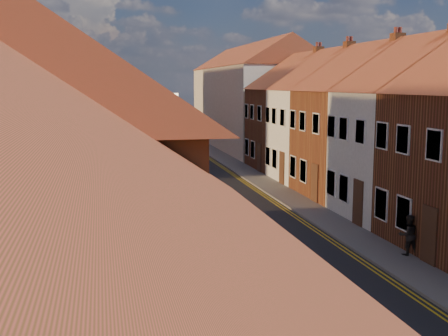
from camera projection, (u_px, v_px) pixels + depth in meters
road at (209, 198)px, 31.59m from camera, size 7.00×90.00×0.02m
pavement_left at (130, 201)px, 30.64m from camera, size 1.80×90.00×0.12m
pavement_right at (284, 194)px, 32.52m from camera, size 1.80×90.00×0.12m
cottage_r_cream_mid at (427, 125)px, 26.63m from camera, size 8.30×5.20×9.00m
cottage_r_pink at (373, 118)px, 31.84m from camera, size 8.30×6.00×9.00m
cottage_r_white_far at (335, 113)px, 37.06m from camera, size 8.30×5.20×9.00m
cottage_r_cream_far at (306, 110)px, 42.27m from camera, size 8.30×6.00×9.00m
cottage_l_pink at (15, 134)px, 23.02m from camera, size 8.30×6.30×8.80m
block_right_far at (252, 95)px, 56.93m from camera, size 8.30×24.20×10.50m
block_left_far at (59, 97)px, 48.14m from camera, size 8.30×24.20×10.50m
lamppost at (159, 162)px, 20.60m from camera, size 0.88×0.15×6.00m
car_mid at (217, 236)px, 21.39m from camera, size 1.38×3.85×1.26m
car_far at (155, 158)px, 43.54m from camera, size 2.57×5.07×1.41m
car_distant at (142, 143)px, 54.86m from camera, size 3.36×5.09×1.30m
pedestrian_right at (408, 235)px, 20.69m from camera, size 0.75×0.59×1.51m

